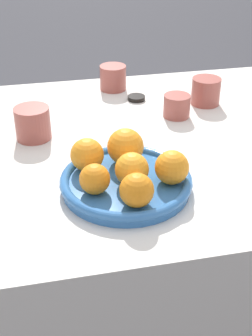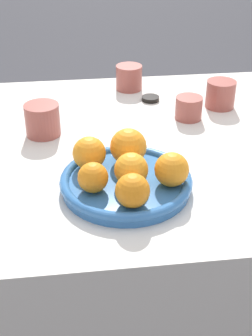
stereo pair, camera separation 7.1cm
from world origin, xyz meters
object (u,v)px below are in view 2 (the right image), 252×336
Objects in this scene: orange_4 at (132,191)px; cup_0 at (42,120)px; orange_0 at (131,170)px; cup_1 at (129,78)px; cup_2 at (220,94)px; soy_dish at (150,99)px; fruit_platter at (126,182)px; orange_1 at (128,147)px; orange_2 at (93,178)px; orange_3 at (89,153)px; orange_5 at (172,170)px; cup_3 at (189,108)px.

orange_4 is 0.40m from cup_0.
orange_0 is 0.86× the size of cup_1.
cup_2 is at bearing -34.74° from cup_1.
orange_0 is 1.04× the size of orange_4.
orange_0 is 0.48m from soy_dish.
fruit_platter is 5.36× the size of soy_dish.
fruit_platter is 0.08m from orange_1.
orange_4 is (0.07, -0.06, 0.00)m from orange_2.
cup_1 is at bearing 82.39° from orange_1.
fruit_platter is at bearing 116.02° from orange_0.
orange_2 reaches higher than fruit_platter.
orange_1 reaches higher than orange_3.
orange_3 is 0.24m from cup_0.
orange_1 is (0.01, 0.08, 0.01)m from orange_0.
cup_1 is (-0.01, 0.57, -0.02)m from orange_5.
orange_5 reaches higher than cup_2.
orange_1 is 0.13m from orange_2.
orange_2 is at bearing -112.29° from soy_dish.
orange_5 is at bearing -7.47° from orange_0.
soy_dish is at bearing 73.28° from orange_1.
orange_3 is 0.50m from cup_2.
orange_2 is at bearing 140.00° from orange_4.
soy_dish is at bearing -62.27° from cup_1.
orange_4 is at bearing -94.55° from orange_1.
soy_dish is (0.30, 0.18, -0.03)m from cup_0.
soy_dish is at bearing 67.71° from orange_2.
cup_0 reaches higher than cup_2.
soy_dish is at bearing 121.22° from cup_3.
cup_3 is 0.16m from soy_dish.
orange_4 is at bearing -123.65° from cup_2.
cup_3 is at bearing 51.47° from orange_2.
orange_0 is at bearing -57.37° from cup_0.
orange_0 is 0.39m from cup_3.
fruit_platter is at bearing -129.50° from cup_2.
orange_1 reaches higher than cup_0.
orange_0 reaches higher than cup_3.
cup_1 is 0.26m from cup_3.
cup_1 reaches higher than fruit_platter.
orange_1 is (0.01, 0.07, 0.04)m from fruit_platter.
orange_0 is at bearing -93.53° from orange_1.
cup_1 reaches higher than soy_dish.
orange_3 is at bearing -139.92° from cup_2.
orange_1 is at bearing 86.47° from orange_0.
orange_0 is 0.07m from orange_4.
orange_1 reaches higher than orange_5.
fruit_platter is 0.55m from cup_1.
orange_2 is (-0.07, -0.03, 0.04)m from fruit_platter.
orange_4 is (0.07, -0.15, -0.00)m from orange_3.
orange_5 is (0.09, -0.03, 0.04)m from fruit_platter.
orange_3 is at bearing -116.89° from soy_dish.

